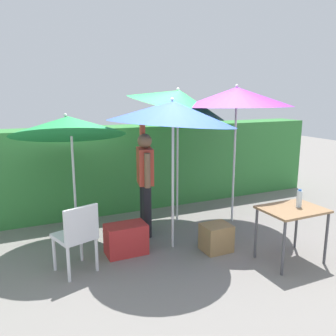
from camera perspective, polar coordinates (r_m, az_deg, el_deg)
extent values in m
plane|color=gray|center=(5.29, 1.39, -12.37)|extent=(24.00, 24.00, 0.00)
cube|color=#38843D|center=(6.80, -5.98, 0.21)|extent=(8.00, 0.70, 1.59)
cylinder|color=silver|center=(6.01, 10.76, 0.35)|extent=(0.04, 0.04, 1.98)
cone|color=purple|center=(5.88, 11.18, 11.36)|extent=(1.82, 1.83, 0.36)
sphere|color=silver|center=(5.88, 11.22, 13.11)|extent=(0.05, 0.05, 0.05)
cylinder|color=silver|center=(4.90, 0.79, -3.23)|extent=(0.04, 0.04, 1.79)
cone|color=blue|center=(4.74, 0.74, 9.12)|extent=(1.78, 1.76, 0.47)
sphere|color=silver|center=(4.74, 0.66, 11.22)|extent=(0.05, 0.05, 0.05)
cylinder|color=silver|center=(5.93, 1.54, 0.34)|extent=(0.04, 0.04, 1.96)
cone|color=green|center=(5.84, 1.62, 11.24)|extent=(1.73, 1.69, 0.83)
sphere|color=silver|center=(5.88, 1.64, 12.82)|extent=(0.05, 0.05, 0.05)
cylinder|color=silver|center=(5.30, -15.06, -3.50)|extent=(0.04, 0.04, 1.60)
cone|color=green|center=(5.14, -16.01, 6.62)|extent=(1.63, 1.63, 0.71)
sphere|color=silver|center=(5.13, -16.48, 8.34)|extent=(0.05, 0.05, 0.05)
cylinder|color=black|center=(5.66, -3.90, -6.25)|extent=(0.14, 0.14, 0.82)
cylinder|color=black|center=(5.40, -3.47, -7.17)|extent=(0.14, 0.14, 0.82)
cube|color=#E04C38|center=(5.35, -3.79, 0.31)|extent=(0.29, 0.40, 0.56)
sphere|color=#8C6647|center=(5.28, -3.85, 4.46)|extent=(0.22, 0.22, 0.22)
cylinder|color=#E04C38|center=(5.49, -4.22, 5.91)|extent=(0.11, 0.11, 0.56)
cylinder|color=#8C6647|center=(5.13, -3.41, -0.42)|extent=(0.11, 0.11, 0.52)
cylinder|color=silver|center=(4.87, -14.02, -12.16)|extent=(0.04, 0.04, 0.44)
cylinder|color=silver|center=(4.72, -18.15, -13.23)|extent=(0.04, 0.04, 0.44)
cylinder|color=silver|center=(4.57, -11.62, -13.73)|extent=(0.04, 0.04, 0.44)
cylinder|color=silver|center=(4.41, -15.98, -14.97)|extent=(0.04, 0.04, 0.44)
cube|color=silver|center=(4.54, -15.11, -10.70)|extent=(0.56, 0.56, 0.05)
cube|color=silver|center=(4.29, -14.01, -8.76)|extent=(0.43, 0.18, 0.40)
cube|color=red|center=(4.96, -6.90, -11.49)|extent=(0.56, 0.34, 0.43)
cube|color=#9E7A4C|center=(5.07, 7.90, -11.23)|extent=(0.40, 0.34, 0.39)
cylinder|color=#4C4C51|center=(5.36, 20.30, -8.73)|extent=(0.04, 0.04, 0.70)
cylinder|color=#4C4C51|center=(4.90, 14.22, -10.31)|extent=(0.04, 0.04, 0.70)
cylinder|color=#4C4C51|center=(5.04, 24.51, -10.44)|extent=(0.04, 0.04, 0.70)
cylinder|color=#4C4C51|center=(4.55, 18.40, -12.40)|extent=(0.04, 0.04, 0.70)
cube|color=#99724C|center=(4.83, 19.74, -6.39)|extent=(0.80, 0.60, 0.03)
cylinder|color=silver|center=(4.87, 20.72, -4.76)|extent=(0.07, 0.07, 0.22)
cylinder|color=#2D60B7|center=(4.84, 20.82, -3.40)|extent=(0.04, 0.04, 0.02)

